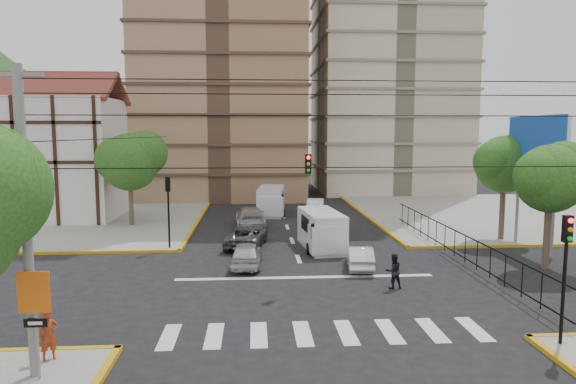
{
  "coord_description": "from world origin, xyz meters",
  "views": [
    {
      "loc": [
        -2.52,
        -23.82,
        7.28
      ],
      "look_at": [
        -0.67,
        4.1,
        4.0
      ],
      "focal_mm": 32.0,
      "sensor_mm": 36.0,
      "label": 1
    }
  ],
  "objects": [
    {
      "name": "van_left_lane",
      "position": [
        -1.03,
        21.01,
        1.18
      ],
      "size": [
        2.67,
        5.58,
        2.43
      ],
      "rotation": [
        0.0,
        0.0,
        -0.11
      ],
      "color": "silver",
      "rests_on": "ground"
    },
    {
      "name": "district_sign",
      "position": [
        -8.8,
        -9.24,
        2.45
      ],
      "size": [
        0.9,
        0.12,
        3.2
      ],
      "color": "slate",
      "rests_on": "ground"
    },
    {
      "name": "billboard",
      "position": [
        14.45,
        6.0,
        6.0
      ],
      "size": [
        0.36,
        6.2,
        8.1
      ],
      "color": "slate",
      "rests_on": "ground"
    },
    {
      "name": "utility_pole_sw",
      "position": [
        -9.0,
        -9.0,
        4.77
      ],
      "size": [
        1.4,
        0.28,
        9.0
      ],
      "color": "slate",
      "rests_on": "ground"
    },
    {
      "name": "van_right_lane",
      "position": [
        1.67,
        7.34,
        1.14
      ],
      "size": [
        2.6,
        5.4,
        2.35
      ],
      "rotation": [
        0.0,
        0.0,
        0.11
      ],
      "color": "silver",
      "rests_on": "ground"
    },
    {
      "name": "car_darkgrey_mid_right",
      "position": [
        3.08,
        13.46,
        0.7
      ],
      "size": [
        1.96,
        4.22,
        1.4
      ],
      "primitive_type": "imported",
      "rotation": [
        0.0,
        0.0,
        3.22
      ],
      "color": "black",
      "rests_on": "ground"
    },
    {
      "name": "pedestrian_sw_corner",
      "position": [
        -9.0,
        -7.93,
        0.95
      ],
      "size": [
        0.7,
        0.64,
        1.6
      ],
      "primitive_type": "imported",
      "rotation": [
        0.0,
        0.0,
        0.57
      ],
      "color": "#9C3618",
      "rests_on": "sidewalk_sw"
    },
    {
      "name": "crosswalk_stripes",
      "position": [
        0.0,
        -6.0,
        0.01
      ],
      "size": [
        12.0,
        2.4,
        0.01
      ],
      "primitive_type": "cube",
      "color": "silver",
      "rests_on": "ground"
    },
    {
      "name": "traffic_light_nw",
      "position": [
        -7.8,
        7.8,
        3.11
      ],
      "size": [
        0.28,
        0.22,
        4.4
      ],
      "color": "black",
      "rests_on": "ground"
    },
    {
      "name": "ground",
      "position": [
        0.0,
        0.0,
        0.0
      ],
      "size": [
        160.0,
        160.0,
        0.0
      ],
      "primitive_type": "plane",
      "color": "black",
      "rests_on": "ground"
    },
    {
      "name": "tudor_building",
      "position": [
        -19.0,
        20.0,
        5.25
      ],
      "size": [
        10.8,
        8.05,
        12.23
      ],
      "color": "silver",
      "rests_on": "ground"
    },
    {
      "name": "tree_park_c",
      "position": [
        14.09,
        9.01,
        5.34
      ],
      "size": [
        4.65,
        3.8,
        7.25
      ],
      "color": "#473828",
      "rests_on": "ground"
    },
    {
      "name": "car_white_front_right",
      "position": [
        3.11,
        2.73,
        0.61
      ],
      "size": [
        1.78,
        3.85,
        1.22
      ],
      "primitive_type": "imported",
      "rotation": [
        0.0,
        0.0,
        3.01
      ],
      "color": "silver",
      "rests_on": "ground"
    },
    {
      "name": "tree_park_a",
      "position": [
        13.08,
        2.01,
        5.01
      ],
      "size": [
        4.41,
        3.6,
        6.83
      ],
      "color": "#473828",
      "rests_on": "ground"
    },
    {
      "name": "sidewalk_ne",
      "position": [
        20.0,
        20.0,
        0.07
      ],
      "size": [
        26.0,
        26.0,
        0.15
      ],
      "primitive_type": "cube",
      "color": "gray",
      "rests_on": "ground"
    },
    {
      "name": "park_fence",
      "position": [
        9.0,
        4.5,
        0.0
      ],
      "size": [
        0.1,
        22.5,
        1.66
      ],
      "primitive_type": null,
      "color": "black",
      "rests_on": "ground"
    },
    {
      "name": "car_silver_rear_left",
      "position": [
        -2.84,
        15.52,
        0.77
      ],
      "size": [
        2.45,
        5.41,
        1.54
      ],
      "primitive_type": "imported",
      "rotation": [
        0.0,
        0.0,
        3.2
      ],
      "color": "silver",
      "rests_on": "ground"
    },
    {
      "name": "car_silver_front_left",
      "position": [
        -2.97,
        3.51,
        0.68
      ],
      "size": [
        1.84,
        4.1,
        1.37
      ],
      "primitive_type": "imported",
      "rotation": [
        0.0,
        0.0,
        3.09
      ],
      "color": "#B9B9BE",
      "rests_on": "ground"
    },
    {
      "name": "stop_line",
      "position": [
        0.0,
        1.2,
        0.01
      ],
      "size": [
        13.0,
        0.4,
        0.01
      ],
      "primitive_type": "cube",
      "color": "silver",
      "rests_on": "ground"
    },
    {
      "name": "sidewalk_nw",
      "position": [
        -20.0,
        20.0,
        0.07
      ],
      "size": [
        26.0,
        26.0,
        0.15
      ],
      "primitive_type": "cube",
      "color": "gray",
      "rests_on": "ground"
    },
    {
      "name": "traffic_light_se",
      "position": [
        7.8,
        -7.8,
        3.11
      ],
      "size": [
        0.28,
        0.22,
        4.4
      ],
      "color": "black",
      "rests_on": "ground"
    },
    {
      "name": "tree_tudor",
      "position": [
        -11.9,
        16.01,
        5.22
      ],
      "size": [
        5.39,
        4.4,
        7.43
      ],
      "color": "#473828",
      "rests_on": "ground"
    },
    {
      "name": "traffic_light_hanging",
      "position": [
        0.0,
        -2.04,
        5.9
      ],
      "size": [
        18.0,
        9.12,
        0.92
      ],
      "color": "black",
      "rests_on": "ground"
    },
    {
      "name": "car_white_rear_right",
      "position": [
        2.98,
        21.68,
        0.69
      ],
      "size": [
        2.07,
        4.35,
        1.38
      ],
      "primitive_type": "imported",
      "rotation": [
        0.0,
        0.0,
        2.99
      ],
      "color": "silver",
      "rests_on": "ground"
    },
    {
      "name": "pedestrian_crosswalk",
      "position": [
        3.93,
        -0.87,
        0.83
      ],
      "size": [
        0.9,
        0.75,
        1.66
      ],
      "primitive_type": "imported",
      "rotation": [
        0.0,
        0.0,
        3.3
      ],
      "color": "black",
      "rests_on": "ground"
    },
    {
      "name": "car_grey_mid_left",
      "position": [
        -3.04,
        8.44,
        0.67
      ],
      "size": [
        2.95,
        5.12,
        1.34
      ],
      "primitive_type": "imported",
      "rotation": [
        0.0,
        0.0,
        2.99
      ],
      "color": "#4E5155",
      "rests_on": "ground"
    }
  ]
}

